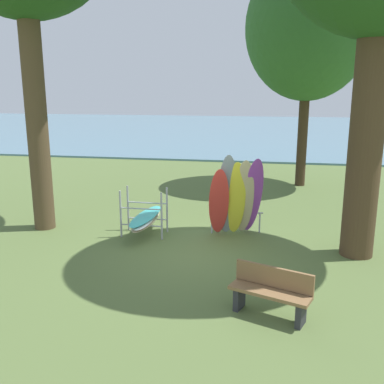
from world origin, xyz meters
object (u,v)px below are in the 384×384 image
leaning_board_pile (236,198)px  board_storage_rack (146,218)px  park_bench (271,291)px  tree_mid_behind (309,27)px

leaning_board_pile → board_storage_rack: 2.45m
leaning_board_pile → board_storage_rack: leaning_board_pile is taller
leaning_board_pile → board_storage_rack: (-2.37, -0.28, -0.57)m
leaning_board_pile → board_storage_rack: bearing=-173.2°
leaning_board_pile → park_bench: size_ratio=1.55×
board_storage_rack → leaning_board_pile: bearing=6.8°
tree_mid_behind → leaning_board_pile: (-2.04, -6.70, -4.97)m
tree_mid_behind → park_bench: (-1.10, -10.73, -5.56)m
board_storage_rack → park_bench: (3.31, -3.74, -0.02)m
leaning_board_pile → park_bench: leaning_board_pile is taller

